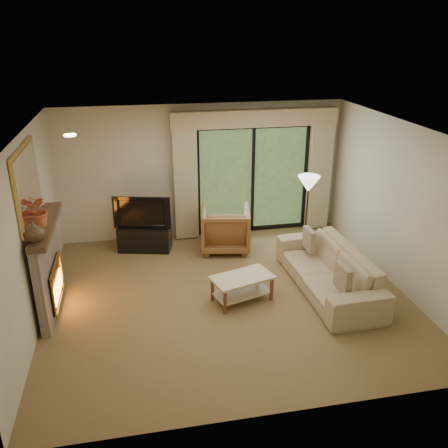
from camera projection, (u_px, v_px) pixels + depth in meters
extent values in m
plane|color=brown|center=(228.00, 296.00, 7.43)|extent=(5.50, 5.50, 0.00)
plane|color=white|center=(228.00, 130.00, 6.42)|extent=(5.50, 5.50, 0.00)
plane|color=beige|center=(202.00, 172.00, 9.19)|extent=(5.00, 0.00, 5.00)
plane|color=beige|center=(279.00, 313.00, 4.66)|extent=(5.00, 0.00, 5.00)
plane|color=beige|center=(30.00, 234.00, 6.44)|extent=(0.00, 5.00, 5.00)
plane|color=beige|center=(400.00, 206.00, 7.41)|extent=(0.00, 5.00, 5.00)
cube|color=tan|center=(185.00, 180.00, 9.02)|extent=(0.45, 0.18, 2.35)
cube|color=tan|center=(319.00, 172.00, 9.50)|extent=(0.45, 0.18, 2.35)
cube|color=tan|center=(255.00, 118.00, 8.84)|extent=(3.20, 0.24, 0.32)
cube|color=black|center=(145.00, 238.00, 8.89)|extent=(1.03, 0.64, 0.48)
imported|color=black|center=(143.00, 211.00, 8.68)|extent=(1.05, 0.38, 0.61)
imported|color=brown|center=(225.00, 229.00, 8.84)|extent=(1.03, 1.05, 0.82)
imported|color=tan|center=(328.00, 270.00, 7.50)|extent=(1.00, 2.40, 0.69)
cube|color=#4D3222|center=(343.00, 278.00, 6.77)|extent=(0.11, 0.39, 0.39)
cube|color=#4D3222|center=(309.00, 239.00, 8.01)|extent=(0.11, 0.37, 0.37)
imported|color=#46331F|center=(33.00, 231.00, 6.01)|extent=(0.32, 0.32, 0.28)
imported|color=#C4572F|center=(38.00, 210.00, 6.40)|extent=(0.51, 0.47, 0.48)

